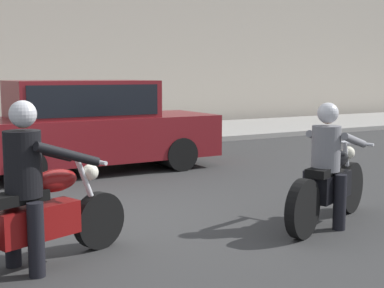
% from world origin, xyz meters
% --- Properties ---
extents(ground_plane, '(80.00, 80.00, 0.00)m').
position_xyz_m(ground_plane, '(0.00, 0.00, 0.00)').
color(ground_plane, '#2D2D2D').
extents(motorcycle_with_rider_black_leather, '(2.01, 0.93, 1.59)m').
position_xyz_m(motorcycle_with_rider_black_leather, '(-1.25, -1.36, 0.65)').
color(motorcycle_with_rider_black_leather, black).
rests_on(motorcycle_with_rider_black_leather, ground_plane).
extents(motorcycle_with_rider_gray, '(1.97, 1.00, 1.50)m').
position_xyz_m(motorcycle_with_rider_gray, '(2.20, -1.64, 0.62)').
color(motorcycle_with_rider_gray, black).
rests_on(motorcycle_with_rider_gray, ground_plane).
extents(parked_sedan_maroon, '(4.65, 1.82, 1.72)m').
position_xyz_m(parked_sedan_maroon, '(0.87, 3.27, 0.88)').
color(parked_sedan_maroon, maroon).
rests_on(parked_sedan_maroon, ground_plane).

